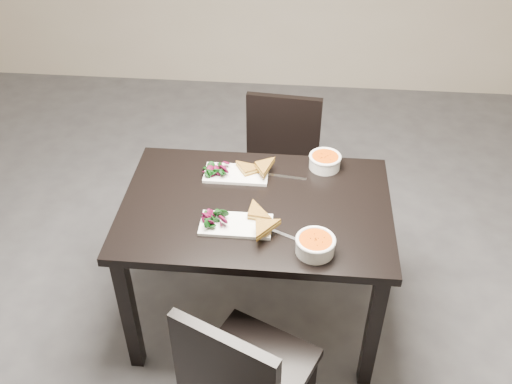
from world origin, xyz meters
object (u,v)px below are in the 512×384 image
(chair_near, at_px, (242,376))
(chair_far, at_px, (280,163))
(plate_near, at_px, (236,225))
(table, at_px, (256,221))
(plate_far, at_px, (236,174))
(soup_bowl_far, at_px, (325,161))
(soup_bowl_near, at_px, (315,244))

(chair_near, xyz_separation_m, chair_far, (0.06, 1.40, 0.00))
(plate_near, bearing_deg, table, 65.02)
(chair_near, bearing_deg, chair_far, 112.19)
(table, distance_m, chair_far, 0.72)
(plate_far, bearing_deg, chair_far, 69.47)
(plate_near, bearing_deg, chair_far, 80.49)
(table, xyz_separation_m, chair_near, (0.01, -0.70, -0.17))
(table, bearing_deg, soup_bowl_far, 45.63)
(chair_near, relative_size, soup_bowl_far, 5.48)
(chair_far, bearing_deg, chair_near, -87.44)
(soup_bowl_near, bearing_deg, plate_far, 127.92)
(table, relative_size, chair_far, 1.41)
(soup_bowl_far, bearing_deg, chair_far, 120.81)
(plate_near, height_order, plate_far, same)
(chair_near, height_order, soup_bowl_near, chair_near)
(chair_near, height_order, plate_far, chair_near)
(table, bearing_deg, plate_near, -114.98)
(table, relative_size, plate_far, 3.99)
(chair_near, xyz_separation_m, plate_far, (-0.12, 0.90, 0.27))
(table, xyz_separation_m, chair_far, (0.07, 0.70, -0.17))
(chair_far, height_order, plate_far, chair_far)
(table, distance_m, chair_near, 0.72)
(chair_near, xyz_separation_m, soup_bowl_near, (0.25, 0.42, 0.31))
(table, xyz_separation_m, soup_bowl_near, (0.26, -0.28, 0.14))
(soup_bowl_near, xyz_separation_m, soup_bowl_far, (0.04, 0.59, -0.00))
(table, distance_m, plate_far, 0.26)
(chair_far, height_order, soup_bowl_far, chair_far)
(soup_bowl_near, distance_m, soup_bowl_far, 0.59)
(plate_far, bearing_deg, soup_bowl_far, 14.00)
(table, relative_size, plate_near, 3.94)
(table, xyz_separation_m, plate_near, (-0.07, -0.15, 0.11))
(chair_far, bearing_deg, soup_bowl_far, -54.12)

